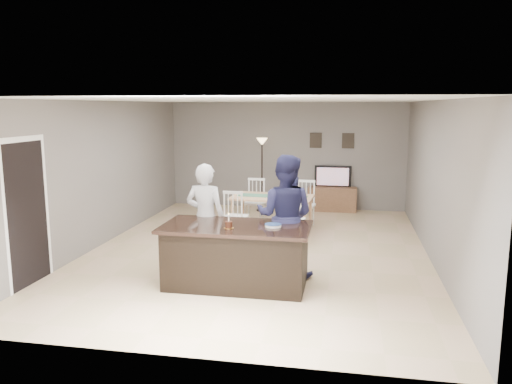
% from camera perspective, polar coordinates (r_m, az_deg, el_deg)
% --- Properties ---
extents(floor, '(8.00, 8.00, 0.00)m').
position_cam_1_polar(floor, '(9.16, 0.27, -6.70)').
color(floor, tan).
rests_on(floor, ground).
extents(room_shell, '(8.00, 8.00, 8.00)m').
position_cam_1_polar(room_shell, '(8.83, 0.28, 3.80)').
color(room_shell, slate).
rests_on(room_shell, floor).
extents(kitchen_island, '(2.15, 1.10, 0.90)m').
position_cam_1_polar(kitchen_island, '(7.34, -2.24, -7.22)').
color(kitchen_island, black).
rests_on(kitchen_island, floor).
extents(tv_console, '(1.20, 0.40, 0.60)m').
position_cam_1_polar(tv_console, '(12.63, 8.69, -0.81)').
color(tv_console, brown).
rests_on(tv_console, floor).
extents(television, '(0.91, 0.12, 0.53)m').
position_cam_1_polar(television, '(12.61, 8.76, 1.77)').
color(television, black).
rests_on(television, tv_console).
extents(tv_screen_glow, '(0.78, 0.00, 0.78)m').
position_cam_1_polar(tv_screen_glow, '(12.53, 8.75, 1.75)').
color(tv_screen_glow, '#EA521A').
rests_on(tv_screen_glow, tv_console).
extents(picture_frames, '(1.10, 0.02, 0.38)m').
position_cam_1_polar(picture_frames, '(12.65, 8.66, 5.84)').
color(picture_frames, black).
rests_on(picture_frames, room_shell).
extents(doorway, '(0.00, 2.10, 2.65)m').
position_cam_1_polar(doorway, '(7.92, -24.76, -0.88)').
color(doorway, black).
rests_on(doorway, floor).
extents(woman, '(0.66, 0.45, 1.73)m').
position_cam_1_polar(woman, '(7.90, -5.80, -2.96)').
color(woman, '#B3B4B8').
rests_on(woman, floor).
extents(man, '(1.01, 0.84, 1.89)m').
position_cam_1_polar(man, '(7.63, 3.31, -2.77)').
color(man, '#1B1C3D').
rests_on(man, floor).
extents(birthday_cake, '(0.14, 0.14, 0.22)m').
position_cam_1_polar(birthday_cake, '(7.06, -3.14, -3.73)').
color(birthday_cake, gold).
rests_on(birthday_cake, kitchen_island).
extents(plate_stack, '(0.24, 0.24, 0.04)m').
position_cam_1_polar(plate_stack, '(7.14, 1.96, -3.83)').
color(plate_stack, white).
rests_on(plate_stack, kitchen_island).
extents(dining_table, '(1.70, 1.95, 1.00)m').
position_cam_1_polar(dining_table, '(10.27, 1.86, -1.22)').
color(dining_table, tan).
rests_on(dining_table, floor).
extents(floor_lamp, '(0.27, 0.27, 1.82)m').
position_cam_1_polar(floor_lamp, '(12.34, 0.69, 4.29)').
color(floor_lamp, black).
rests_on(floor_lamp, floor).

